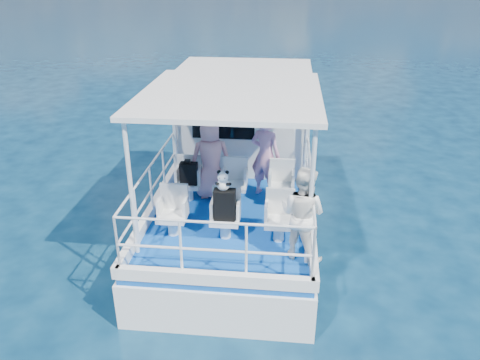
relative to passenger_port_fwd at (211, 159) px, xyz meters
name	(u,v)px	position (x,y,z in m)	size (l,w,h in m)	color
ground	(233,246)	(0.48, -0.41, -1.70)	(2000.00, 2000.00, 0.00)	#072139
hull	(239,221)	(0.48, 0.59, -1.70)	(3.00, 7.00, 1.60)	white
deck	(239,186)	(0.48, 0.59, -0.85)	(2.90, 6.90, 0.10)	#0B4097
cabin	(245,115)	(0.48, 1.89, 0.30)	(2.85, 2.00, 2.20)	white
canopy	(231,94)	(0.48, -0.61, 1.44)	(3.00, 3.20, 0.08)	white
canopy_posts	(231,158)	(0.48, -0.66, 0.30)	(2.77, 2.97, 2.20)	white
railings	(229,197)	(0.48, -0.98, -0.30)	(2.84, 3.59, 1.00)	white
seat_port_fwd	(189,191)	(-0.42, -0.21, -0.61)	(0.48, 0.46, 0.38)	white
seat_center_fwd	(234,193)	(0.48, -0.21, -0.61)	(0.48, 0.46, 0.38)	white
seat_stbd_fwd	(281,195)	(1.38, -0.21, -0.61)	(0.48, 0.46, 0.38)	white
seat_port_aft	(173,224)	(-0.42, -1.51, -0.61)	(0.48, 0.46, 0.38)	white
seat_center_aft	(225,227)	(0.48, -1.51, -0.61)	(0.48, 0.46, 0.38)	white
seat_stbd_aft	(279,230)	(1.38, -1.51, -0.61)	(0.48, 0.46, 0.38)	white
passenger_port_fwd	(211,159)	(0.00, 0.00, 0.00)	(0.60, 0.43, 1.60)	pink
passenger_stbd_fwd	(265,156)	(1.04, 0.18, 0.03)	(0.61, 0.40, 1.67)	pink
passenger_stbd_aft	(302,214)	(1.73, -1.95, -0.04)	(0.74, 0.58, 1.53)	white
backpack_port	(189,173)	(-0.38, -0.28, -0.21)	(0.33, 0.18, 0.43)	black
backpack_center	(225,205)	(0.48, -1.56, -0.16)	(0.35, 0.20, 0.53)	black
compact_camera	(187,161)	(-0.40, -0.27, 0.04)	(0.11, 0.06, 0.06)	black
panda	(223,180)	(0.46, -1.55, 0.28)	(0.22, 0.18, 0.34)	white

